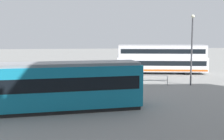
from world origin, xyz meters
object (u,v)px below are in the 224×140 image
Objects in this scene: double_decker_bus at (161,59)px; street_lamp at (192,45)px; pedestrian_crossing at (120,80)px; pedestrian_near_railing at (82,79)px; info_sign at (92,68)px; tram_yellow at (36,86)px.

street_lamp is (-0.32, 9.24, 2.20)m from double_decker_bus.
pedestrian_crossing is 8.57m from street_lamp.
info_sign is at bearing -122.11° from pedestrian_near_railing.
pedestrian_near_railing is 0.64× the size of info_sign.
tram_yellow is at bearing 51.45° from double_decker_bus.
info_sign reaches higher than pedestrian_near_railing.
pedestrian_crossing is at bearing -136.67° from tram_yellow.
tram_yellow is at bearing 43.33° from pedestrian_crossing.
tram_yellow is at bearing 67.95° from pedestrian_near_railing.
tram_yellow is at bearing 30.29° from street_lamp.
tram_yellow is at bearing 65.95° from info_sign.
info_sign is at bearing -53.04° from pedestrian_crossing.
pedestrian_crossing is at bearing 126.96° from info_sign.
pedestrian_near_railing is (10.90, 9.86, -1.07)m from double_decker_bus.
double_decker_bus is at bearing -128.55° from tram_yellow.
street_lamp reaches higher than double_decker_bus.
double_decker_bus is 1.69× the size of street_lamp.
double_decker_bus is 13.54m from pedestrian_crossing.
double_decker_bus reaches higher than pedestrian_crossing.
pedestrian_near_railing is at bearing -22.39° from pedestrian_crossing.
double_decker_bus is 4.79× the size of info_sign.
tram_yellow is 10.45m from info_sign.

